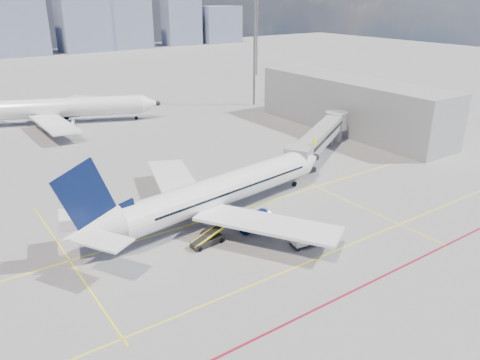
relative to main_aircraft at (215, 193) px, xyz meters
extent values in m
plane|color=gray|center=(2.69, -7.90, -3.22)|extent=(420.00, 420.00, 0.00)
cube|color=#FFFB0D|center=(2.69, 0.10, -3.22)|extent=(60.00, 0.18, 0.01)
cube|color=#FFFB0D|center=(2.69, -13.90, -3.22)|extent=(80.00, 0.15, 0.01)
cube|color=#FFFB0D|center=(16.69, -5.90, -3.22)|extent=(0.15, 28.00, 0.01)
cube|color=#FFFB0D|center=(-17.31, 0.10, -3.22)|extent=(0.15, 30.00, 0.01)
cube|color=maroon|center=(2.69, -19.90, -3.22)|extent=(90.00, 0.25, 0.01)
cube|color=#95979E|center=(24.94, 8.25, 0.68)|extent=(20.84, 13.93, 2.60)
cube|color=black|center=(24.94, 8.25, 0.88)|extent=(20.52, 13.82, 0.55)
cube|color=#95979E|center=(15.39, 2.60, 0.68)|extent=(4.49, 4.56, 3.00)
cube|color=black|center=(19.69, 4.90, -2.87)|extent=(2.20, 1.00, 0.70)
cylinder|color=slate|center=(19.69, 4.90, -1.52)|extent=(0.56, 0.56, 2.70)
cylinder|color=slate|center=(31.69, 12.10, -1.27)|extent=(0.60, 0.60, 3.90)
cylinder|color=#95979E|center=(34.69, 14.10, 0.68)|extent=(4.00, 4.00, 3.00)
cylinder|color=gray|center=(34.69, 14.10, -1.27)|extent=(2.40, 2.40, 3.90)
cube|color=#FFFB0D|center=(18.19, 2.40, 2.48)|extent=(1.26, 0.82, 1.20)
cube|color=#95979E|center=(42.69, 18.10, 1.78)|extent=(10.00, 42.00, 10.00)
cube|color=black|center=(37.89, 18.10, 1.78)|extent=(0.25, 40.00, 4.50)
cylinder|color=slate|center=(40.69, 47.10, 9.28)|extent=(0.56, 0.56, 25.00)
cylinder|color=slate|center=(67.69, 82.10, 9.28)|extent=(0.56, 0.56, 25.00)
cube|color=slate|center=(15.36, 182.10, 9.19)|extent=(22.00, 15.51, 24.83)
cube|color=slate|center=(43.35, 182.10, 9.61)|extent=(21.41, 15.99, 25.66)
cube|color=slate|center=(64.12, 182.10, 11.37)|extent=(21.62, 13.95, 29.19)
cube|color=slate|center=(94.20, 182.10, 11.90)|extent=(18.94, 9.99, 30.24)
cube|color=slate|center=(117.09, 182.10, 6.23)|extent=(21.35, 13.95, 18.90)
cylinder|color=white|center=(1.63, 0.22, 0.08)|extent=(28.58, 7.45, 3.68)
cone|color=white|center=(17.36, 2.35, 0.08)|extent=(3.86, 4.11, 3.68)
sphere|color=black|center=(18.67, 2.52, 0.08)|extent=(1.17, 1.17, 1.04)
cone|color=white|center=(-15.41, -2.08, 0.60)|extent=(6.49, 4.46, 3.68)
cube|color=black|center=(16.14, 2.18, 0.60)|extent=(1.59, 1.59, 0.43)
cube|color=white|center=(-0.91, 8.46, -0.94)|extent=(9.10, 16.34, 0.54)
cube|color=white|center=(1.37, -8.40, -0.94)|extent=(12.38, 15.85, 0.54)
cylinder|color=#08133D|center=(0.43, 5.59, -2.12)|extent=(3.66, 2.61, 2.17)
cylinder|color=#08133D|center=(1.90, -5.27, -2.12)|extent=(3.66, 2.61, 2.17)
cylinder|color=#AFB2B6|center=(2.21, 5.83, -2.12)|extent=(0.63, 2.25, 2.23)
cylinder|color=#AFB2B6|center=(3.68, -5.03, -2.12)|extent=(0.63, 2.25, 2.23)
cube|color=#08133D|center=(-15.41, -2.08, 3.86)|extent=(6.46, 1.17, 8.06)
cube|color=#08133D|center=(-13.16, -1.78, 1.59)|extent=(5.32, 0.99, 2.03)
cube|color=white|center=(-16.19, 0.86, 0.93)|extent=(4.05, 5.83, 0.21)
cube|color=white|center=(-15.38, -5.13, 0.93)|extent=(5.08, 6.00, 0.21)
cylinder|color=slate|center=(14.27, 1.93, -2.32)|extent=(0.31, 0.31, 1.80)
cylinder|color=black|center=(14.27, 1.93, -2.84)|extent=(0.79, 0.38, 0.76)
cylinder|color=slate|center=(0.37, 2.53, -2.42)|extent=(0.36, 0.36, 1.60)
cylinder|color=black|center=(0.37, 2.53, -2.72)|extent=(1.08, 0.78, 1.00)
cylinder|color=slate|center=(1.02, -2.34, -2.42)|extent=(0.36, 0.36, 1.60)
cylinder|color=black|center=(1.02, -2.34, -2.72)|extent=(1.08, 0.78, 1.00)
cube|color=black|center=(1.86, 2.09, 0.36)|extent=(23.04, 3.21, 0.25)
cube|color=black|center=(2.34, -1.52, 0.36)|extent=(23.04, 3.21, 0.25)
cylinder|color=white|center=(-1.25, 54.95, 0.08)|extent=(29.33, 15.31, 3.92)
cone|color=white|center=(14.32, 48.40, 0.08)|extent=(4.86, 5.02, 3.92)
sphere|color=black|center=(15.62, 47.85, 0.08)|extent=(1.45, 1.45, 1.11)
cube|color=black|center=(13.12, 48.90, 0.63)|extent=(1.98, 1.98, 0.45)
cube|color=white|center=(0.87, 63.88, -1.00)|extent=(15.68, 15.18, 0.58)
cube|color=white|center=(-6.15, 47.19, -1.00)|extent=(5.58, 16.70, 0.58)
cylinder|color=#08133D|center=(0.55, 60.52, -2.26)|extent=(4.23, 3.54, 2.31)
cylinder|color=#08133D|center=(-3.98, 49.77, -2.26)|extent=(4.23, 3.54, 2.31)
cylinder|color=#AFB2B6|center=(2.31, 59.78, -2.26)|extent=(1.24, 2.32, 2.37)
cylinder|color=#AFB2B6|center=(-2.22, 49.02, -2.26)|extent=(1.24, 2.32, 2.37)
cylinder|color=black|center=(-1.17, 57.75, -2.72)|extent=(1.17, 0.99, 1.00)
cylinder|color=black|center=(-3.19, 52.93, -2.72)|extent=(1.17, 0.99, 1.00)
cylinder|color=black|center=(11.26, 49.68, -2.84)|extent=(0.81, 0.55, 0.76)
cube|color=white|center=(4.65, -8.50, -2.66)|extent=(2.52, 1.93, 0.81)
cube|color=white|center=(4.27, -8.36, -2.05)|extent=(1.36, 1.45, 0.61)
cube|color=black|center=(4.27, -8.36, -1.85)|extent=(1.25, 1.37, 0.36)
cylinder|color=black|center=(3.69, -8.74, -2.94)|extent=(0.61, 0.41, 0.57)
cylinder|color=black|center=(4.09, -7.69, -2.94)|extent=(0.61, 0.41, 0.57)
cylinder|color=black|center=(5.21, -9.31, -2.94)|extent=(0.61, 0.41, 0.57)
cylinder|color=black|center=(5.61, -8.26, -2.94)|extent=(0.61, 0.41, 0.57)
cube|color=black|center=(4.31, -11.30, -2.94)|extent=(3.41, 1.95, 0.16)
cube|color=white|center=(3.52, -11.16, -2.15)|extent=(1.59, 1.55, 1.38)
cube|color=white|center=(5.10, -11.43, -2.15)|extent=(1.59, 1.55, 1.38)
cylinder|color=black|center=(2.97, -11.70, -3.08)|extent=(0.30, 0.17, 0.29)
cylinder|color=black|center=(3.18, -10.47, -3.08)|extent=(0.30, 0.17, 0.29)
cylinder|color=black|center=(5.43, -12.13, -3.08)|extent=(0.30, 0.17, 0.29)
cylinder|color=black|center=(5.64, -10.89, -3.08)|extent=(0.30, 0.17, 0.29)
cube|color=black|center=(-4.22, -5.11, -2.82)|extent=(3.86, 1.70, 0.62)
cube|color=black|center=(-3.51, -5.04, -1.89)|extent=(5.41, 1.41, 1.64)
cube|color=#FFFB0D|center=(-3.56, -4.55, -1.89)|extent=(5.35, 0.60, 1.71)
cube|color=#FFFB0D|center=(-3.47, -5.52, -1.89)|extent=(5.35, 0.60, 1.71)
cylinder|color=black|center=(-5.58, -5.87, -2.96)|extent=(0.55, 0.27, 0.53)
cylinder|color=black|center=(-5.70, -4.63, -2.96)|extent=(0.55, 0.27, 0.53)
cylinder|color=black|center=(-2.74, -5.59, -2.96)|extent=(0.55, 0.27, 0.53)
cylinder|color=black|center=(-2.87, -4.34, -2.96)|extent=(0.55, 0.27, 0.53)
imported|color=gold|center=(6.27, -9.87, -2.43)|extent=(0.42, 0.60, 1.59)
camera|label=1|loc=(-26.62, -43.26, 21.95)|focal=35.00mm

